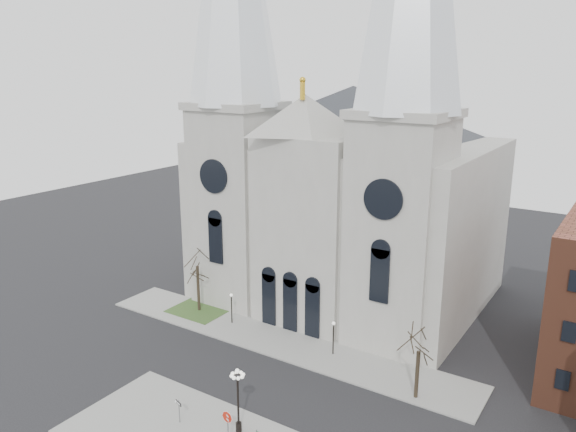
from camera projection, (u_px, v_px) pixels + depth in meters
The scene contains 11 objects.
ground at pixel (201, 393), 46.12m from camera, with size 160.00×160.00×0.00m, color black.
sidewalk_far at pixel (277, 340), 54.99m from camera, with size 40.00×6.00×0.14m, color gray.
grass_patch at pixel (199, 310), 61.61m from camera, with size 6.00×5.00×0.18m, color #2E4F22.
cathedral at pixel (338, 139), 59.83m from camera, with size 33.00×26.66×54.00m.
tree_left at pixel (197, 263), 60.19m from camera, with size 3.20×3.20×7.50m.
tree_right at pixel (419, 348), 44.31m from camera, with size 3.20×3.20×6.00m.
ped_lamp_left at pixel (231, 303), 57.99m from camera, with size 0.32×0.32×3.26m.
ped_lamp_right at pixel (333, 332), 51.64m from camera, with size 0.32×0.32×3.26m.
stop_sign at pixel (228, 420), 39.33m from camera, with size 0.87×0.40×2.62m.
globe_lamp at pixel (238, 393), 40.19m from camera, with size 1.14×1.14×5.17m.
one_way_sign at pixel (179, 407), 41.83m from camera, with size 0.79×0.29×1.87m.
Camera 1 is at (28.29, -30.22, 26.03)m, focal length 35.00 mm.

